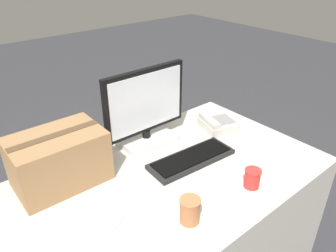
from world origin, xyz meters
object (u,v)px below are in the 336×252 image
(spoon, at_px, (120,222))
(paper_cup_right, at_px, (252,178))
(keyboard, at_px, (191,159))
(cardboard_box, at_px, (59,159))
(desk_phone, at_px, (217,124))
(monitor, at_px, (146,113))
(paper_cup_left, at_px, (190,210))

(spoon, bearing_deg, paper_cup_right, 137.01)
(keyboard, height_order, paper_cup_right, paper_cup_right)
(paper_cup_right, xyz_separation_m, cardboard_box, (-0.63, 0.58, 0.08))
(desk_phone, relative_size, spoon, 1.44)
(spoon, bearing_deg, keyboard, 169.36)
(monitor, distance_m, desk_phone, 0.45)
(monitor, height_order, spoon, monitor)
(desk_phone, xyz_separation_m, cardboard_box, (-0.90, 0.12, 0.09))
(paper_cup_left, height_order, cardboard_box, cardboard_box)
(desk_phone, bearing_deg, spoon, -145.44)
(monitor, xyz_separation_m, keyboard, (0.06, -0.29, -0.17))
(desk_phone, xyz_separation_m, paper_cup_right, (-0.27, -0.46, 0.01))
(cardboard_box, bearing_deg, monitor, 2.87)
(keyboard, relative_size, desk_phone, 1.96)
(desk_phone, bearing_deg, cardboard_box, -170.53)
(keyboard, xyz_separation_m, cardboard_box, (-0.56, 0.26, 0.11))
(monitor, relative_size, desk_phone, 2.05)
(paper_cup_left, distance_m, paper_cup_right, 0.36)
(cardboard_box, bearing_deg, keyboard, -24.98)
(paper_cup_left, xyz_separation_m, paper_cup_right, (0.36, -0.02, -0.01))
(paper_cup_left, relative_size, paper_cup_right, 1.23)
(keyboard, xyz_separation_m, paper_cup_left, (-0.29, -0.29, 0.04))
(paper_cup_left, bearing_deg, spoon, 141.88)
(monitor, bearing_deg, desk_phone, -19.79)
(paper_cup_left, bearing_deg, keyboard, 45.49)
(keyboard, bearing_deg, spoon, -162.20)
(desk_phone, distance_m, spoon, 0.88)
(paper_cup_left, relative_size, spoon, 0.66)
(paper_cup_left, bearing_deg, monitor, 68.96)
(keyboard, distance_m, spoon, 0.52)
(spoon, distance_m, cardboard_box, 0.41)
(desk_phone, distance_m, paper_cup_right, 0.53)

